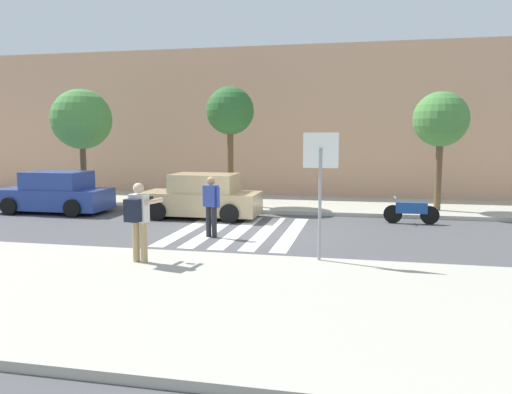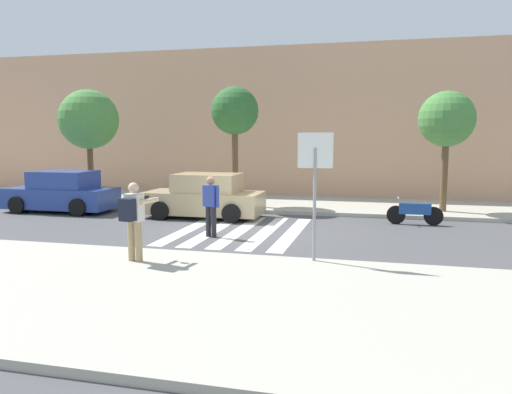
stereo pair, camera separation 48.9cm
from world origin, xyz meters
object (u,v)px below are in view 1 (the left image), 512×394
object	(u,v)px
parked_car_tan	(202,197)
street_tree_east	(441,120)
photographer_with_backpack	(138,215)
pedestrian_crossing	(211,203)
stop_sign	(321,168)
motorcycle	(411,211)
street_tree_center	(230,112)
street_tree_west	(81,120)
parked_car_blue	(55,193)

from	to	relation	value
parked_car_tan	street_tree_east	bearing A→B (deg)	17.82
photographer_with_backpack	pedestrian_crossing	xyz separation A→B (m)	(0.53, 3.54, -0.19)
stop_sign	photographer_with_backpack	distance (m)	4.05
photographer_with_backpack	motorcycle	distance (m)	9.44
street_tree_center	street_tree_west	bearing A→B (deg)	-176.58
street_tree_east	parked_car_blue	bearing A→B (deg)	-169.29
stop_sign	street_tree_west	world-z (taller)	street_tree_west
street_tree_east	street_tree_center	bearing A→B (deg)	-178.43
photographer_with_backpack	street_tree_west	xyz separation A→B (m)	(-6.55, 8.76, 2.34)
street_tree_center	parked_car_blue	bearing A→B (deg)	-158.45
street_tree_west	pedestrian_crossing	bearing A→B (deg)	-36.41
stop_sign	parked_car_tan	world-z (taller)	stop_sign
street_tree_west	street_tree_center	distance (m)	6.17
street_tree_center	motorcycle	bearing A→B (deg)	-17.63
motorcycle	pedestrian_crossing	bearing A→B (deg)	-148.82
parked_car_blue	parked_car_tan	xyz separation A→B (m)	(5.73, 0.00, 0.00)
photographer_with_backpack	motorcycle	size ratio (longest dim) A/B	0.98
pedestrian_crossing	parked_car_blue	world-z (taller)	pedestrian_crossing
photographer_with_backpack	parked_car_blue	distance (m)	9.37
parked_car_blue	pedestrian_crossing	bearing A→B (deg)	-24.23
pedestrian_crossing	parked_car_blue	size ratio (longest dim) A/B	0.42
motorcycle	street_tree_east	distance (m)	3.97
street_tree_west	street_tree_east	world-z (taller)	street_tree_west
motorcycle	parked_car_blue	bearing A→B (deg)	-178.66
street_tree_center	photographer_with_backpack	bearing A→B (deg)	-87.54
stop_sign	parked_car_blue	size ratio (longest dim) A/B	0.68
parked_car_tan	street_tree_west	world-z (taller)	street_tree_west
parked_car_blue	parked_car_tan	size ratio (longest dim) A/B	1.00
stop_sign	street_tree_east	xyz separation A→B (m)	(3.61, 8.32, 1.24)
stop_sign	motorcycle	size ratio (longest dim) A/B	1.59
parked_car_tan	motorcycle	distance (m)	7.07
stop_sign	photographer_with_backpack	world-z (taller)	stop_sign
street_tree_center	street_tree_east	xyz separation A→B (m)	(7.79, 0.21, -0.35)
street_tree_center	street_tree_east	bearing A→B (deg)	1.57
parked_car_blue	street_tree_east	world-z (taller)	street_tree_east
photographer_with_backpack	street_tree_west	distance (m)	11.19
stop_sign	pedestrian_crossing	xyz separation A→B (m)	(-3.25, 2.52, -1.20)
pedestrian_crossing	parked_car_blue	xyz separation A→B (m)	(-7.05, 3.17, -0.25)
pedestrian_crossing	parked_car_blue	bearing A→B (deg)	155.77
parked_car_blue	street_tree_center	xyz separation A→B (m)	(6.12, 2.42, 3.05)
pedestrian_crossing	parked_car_tan	world-z (taller)	pedestrian_crossing
street_tree_center	street_tree_east	world-z (taller)	street_tree_center
street_tree_center	stop_sign	bearing A→B (deg)	-62.72
street_tree_west	photographer_with_backpack	bearing A→B (deg)	-53.23
pedestrian_crossing	motorcycle	world-z (taller)	pedestrian_crossing
photographer_with_backpack	motorcycle	xyz separation A→B (m)	(6.27, 7.01, -0.75)
stop_sign	street_tree_center	bearing A→B (deg)	117.28
parked_car_blue	street_tree_west	world-z (taller)	street_tree_west
stop_sign	street_tree_west	xyz separation A→B (m)	(-10.34, 7.74, 1.33)
photographer_with_backpack	street_tree_center	size ratio (longest dim) A/B	0.37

